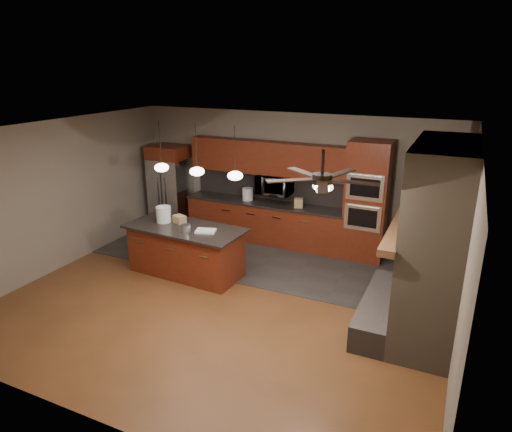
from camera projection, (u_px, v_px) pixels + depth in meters
The scene contains 22 objects.
ground at pixel (226, 300), 7.64m from camera, with size 7.00×7.00×0.00m, color brown.
ceiling at pixel (222, 132), 6.74m from camera, with size 7.00×6.00×0.02m, color white.
back_wall at pixel (291, 179), 9.77m from camera, with size 7.00×0.02×2.80m, color #71685A.
right_wall at pixel (466, 259), 5.80m from camera, with size 0.02×6.00×2.80m, color #71685A.
left_wall at pixel (60, 195), 8.58m from camera, with size 0.02×6.00×2.80m, color #71685A.
slate_tile_patch at pixel (268, 259), 9.18m from camera, with size 7.00×2.40×0.01m, color #312E2C.
fireplace_column at pixel (429, 249), 6.36m from camera, with size 1.30×2.10×2.80m.
back_cabinetry at pixel (266, 202), 9.90m from camera, with size 3.59×0.64×2.20m.
oven_tower at pixel (367, 202), 8.90m from camera, with size 0.80×0.63×2.38m.
microwave at pixel (275, 185), 9.69m from camera, with size 0.73×0.41×0.50m, color silver.
refrigerator at pixel (171, 187), 10.71m from camera, with size 0.83×0.75×1.97m.
kitchen_island at pixel (186, 250), 8.46m from camera, with size 2.26×1.13×0.92m.
white_bucket at pixel (164, 214), 8.54m from camera, with size 0.28×0.28×0.30m, color silver.
paint_can at pixel (186, 228), 8.08m from camera, with size 0.18×0.18×0.12m, color silver.
paint_tray at pixel (206, 231), 8.08m from camera, with size 0.35×0.24×0.03m, color silver.
cardboard_box at pixel (180, 219), 8.50m from camera, with size 0.23×0.17×0.14m, color #967A4D.
counter_bucket at pixel (248, 194), 9.98m from camera, with size 0.23×0.23×0.26m, color silver.
counter_box at pixel (299, 203), 9.47m from camera, with size 0.17×0.14×0.19m, color tan.
pendant_left at pixel (162, 167), 8.26m from camera, with size 0.26×0.26×0.92m.
pendant_center at pixel (197, 171), 7.97m from camera, with size 0.26×0.26×0.92m.
pendant_right at pixel (235, 175), 7.67m from camera, with size 0.26×0.26×0.92m.
ceiling_fan at pixel (322, 178), 5.45m from camera, with size 1.27×1.33×0.41m.
Camera 1 is at (3.30, -5.95, 3.77)m, focal length 32.00 mm.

